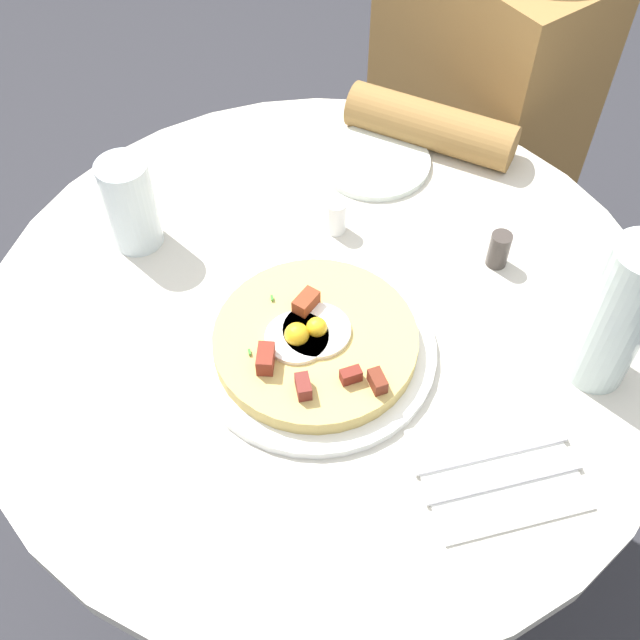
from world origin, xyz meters
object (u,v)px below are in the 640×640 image
(dining_table, at_px, (324,386))
(fork, at_px, (504,482))
(water_bottle, at_px, (618,316))
(person_seated, at_px, (465,160))
(water_glass, at_px, (130,204))
(pizza_plate, at_px, (316,349))
(bread_plate, at_px, (374,161))
(breakfast_pizza, at_px, (315,341))
(salt_shaker, at_px, (336,217))
(knife, at_px, (491,453))
(pepper_shaker, at_px, (499,250))

(dining_table, xyz_separation_m, fork, (0.31, 0.02, 0.19))
(fork, bearing_deg, dining_table, 113.95)
(dining_table, distance_m, fork, 0.36)
(fork, xyz_separation_m, water_bottle, (-0.05, 0.19, 0.10))
(person_seated, xyz_separation_m, fork, (0.62, -0.55, 0.25))
(water_glass, bearing_deg, pizza_plate, 16.57)
(bread_plate, relative_size, water_bottle, 0.80)
(breakfast_pizza, distance_m, water_glass, 0.31)
(water_bottle, bearing_deg, bread_plate, 178.03)
(salt_shaker, bearing_deg, dining_table, -42.02)
(dining_table, distance_m, pizza_plate, 0.20)
(knife, relative_size, salt_shaker, 3.57)
(pizza_plate, xyz_separation_m, salt_shaker, (-0.16, 0.14, 0.02))
(pizza_plate, xyz_separation_m, water_glass, (-0.30, -0.09, 0.06))
(breakfast_pizza, height_order, fork, breakfast_pizza)
(pizza_plate, xyz_separation_m, breakfast_pizza, (0.00, -0.00, 0.02))
(knife, bearing_deg, bread_plate, 88.18)
(water_bottle, bearing_deg, knife, -85.54)
(fork, xyz_separation_m, knife, (-0.03, 0.01, 0.00))
(fork, height_order, water_bottle, water_bottle)
(person_seated, xyz_separation_m, breakfast_pizza, (0.36, -0.62, 0.27))
(bread_plate, xyz_separation_m, salt_shaker, (0.08, -0.13, 0.02))
(breakfast_pizza, xyz_separation_m, water_bottle, (0.22, 0.26, 0.08))
(knife, xyz_separation_m, water_bottle, (-0.01, 0.18, 0.10))
(fork, distance_m, water_bottle, 0.22)
(pepper_shaker, bearing_deg, dining_table, -106.33)
(pepper_shaker, bearing_deg, breakfast_pizza, -93.79)
(bread_plate, bearing_deg, water_bottle, -1.97)
(fork, height_order, water_glass, water_glass)
(fork, bearing_deg, bread_plate, 88.30)
(bread_plate, xyz_separation_m, pepper_shaker, (0.25, 0.01, 0.02))
(bread_plate, height_order, fork, bread_plate)
(water_glass, relative_size, water_bottle, 0.64)
(bread_plate, height_order, knife, bread_plate)
(pizza_plate, xyz_separation_m, fork, (0.26, 0.06, 0.00))
(pizza_plate, relative_size, breakfast_pizza, 1.19)
(person_seated, xyz_separation_m, bread_plate, (0.13, -0.34, 0.25))
(fork, bearing_deg, water_bottle, 34.93)
(pizza_plate, relative_size, water_bottle, 1.42)
(knife, bearing_deg, person_seated, 68.62)
(breakfast_pizza, relative_size, fork, 1.38)
(pizza_plate, xyz_separation_m, pepper_shaker, (0.02, 0.28, 0.02))
(knife, distance_m, salt_shaker, 0.39)
(fork, distance_m, knife, 0.04)
(dining_table, height_order, knife, knife)
(water_glass, bearing_deg, knife, 17.46)
(bread_plate, bearing_deg, water_glass, -99.87)
(water_bottle, bearing_deg, water_glass, -145.97)
(dining_table, distance_m, pepper_shaker, 0.32)
(water_bottle, relative_size, salt_shaker, 4.13)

